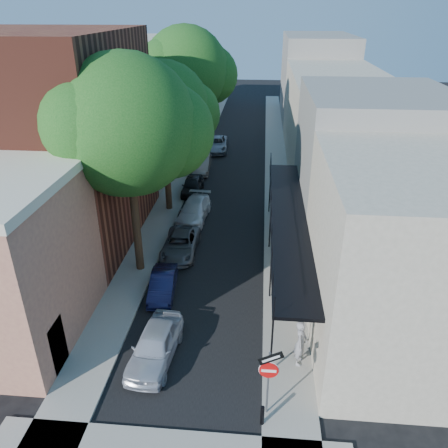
% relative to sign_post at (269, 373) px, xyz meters
% --- Properties ---
extents(ground, '(160.00, 160.00, 0.00)m').
position_rel_sign_post_xyz_m(ground, '(-3.16, -0.97, -2.04)').
color(ground, black).
rests_on(ground, ground).
extents(road_surface, '(6.00, 64.00, 0.01)m').
position_rel_sign_post_xyz_m(road_surface, '(-3.16, 29.03, -2.03)').
color(road_surface, black).
rests_on(road_surface, ground).
extents(sidewalk_left, '(2.00, 64.00, 0.12)m').
position_rel_sign_post_xyz_m(sidewalk_left, '(-7.16, 29.03, -1.98)').
color(sidewalk_left, gray).
rests_on(sidewalk_left, ground).
extents(sidewalk_right, '(2.00, 64.00, 0.12)m').
position_rel_sign_post_xyz_m(sidewalk_right, '(0.84, 29.03, -1.98)').
color(sidewalk_right, gray).
rests_on(sidewalk_right, ground).
extents(buildings_left, '(10.10, 59.10, 12.00)m').
position_rel_sign_post_xyz_m(buildings_left, '(-12.46, 27.79, 2.90)').
color(buildings_left, tan).
rests_on(buildings_left, ground).
extents(buildings_right, '(9.80, 55.00, 10.00)m').
position_rel_sign_post_xyz_m(buildings_right, '(5.83, 28.51, 2.39)').
color(buildings_right, beige).
rests_on(buildings_right, ground).
extents(sign_post, '(0.89, 0.17, 2.99)m').
position_rel_sign_post_xyz_m(sign_post, '(0.00, 0.00, 0.00)').
color(sign_post, '#595B60').
rests_on(sign_post, ground).
extents(bollard, '(0.14, 0.14, 0.80)m').
position_rel_sign_post_xyz_m(bollard, '(-0.16, -0.47, -1.52)').
color(bollard, black).
rests_on(bollard, sidewalk_right).
extents(oak_near, '(7.48, 6.80, 11.42)m').
position_rel_sign_post_xyz_m(oak_near, '(-6.53, 9.29, 5.84)').
color(oak_near, '#301C13').
rests_on(oak_near, ground).
extents(oak_mid, '(6.60, 6.00, 10.20)m').
position_rel_sign_post_xyz_m(oak_mid, '(-6.58, 17.26, 5.02)').
color(oak_mid, '#301C13').
rests_on(oak_mid, ground).
extents(oak_far, '(7.70, 7.00, 11.90)m').
position_rel_sign_post_xyz_m(oak_far, '(-6.51, 26.30, 6.22)').
color(oak_far, '#301C13').
rests_on(oak_far, ground).
extents(parked_car_a, '(1.95, 4.17, 1.38)m').
position_rel_sign_post_xyz_m(parked_car_a, '(-4.56, 2.41, -1.35)').
color(parked_car_a, '#A9AFBC').
rests_on(parked_car_a, ground).
extents(parked_car_b, '(1.46, 3.46, 1.11)m').
position_rel_sign_post_xyz_m(parked_car_b, '(-5.23, 6.92, -1.48)').
color(parked_car_b, '#111337').
rests_on(parked_car_b, ground).
extents(parked_car_c, '(1.98, 4.24, 1.18)m').
position_rel_sign_post_xyz_m(parked_car_c, '(-5.05, 11.02, -1.45)').
color(parked_car_c, '#55565C').
rests_on(parked_car_c, ground).
extents(parked_car_d, '(2.10, 4.57, 1.30)m').
position_rel_sign_post_xyz_m(parked_car_d, '(-4.94, 15.67, -1.39)').
color(parked_car_d, silver).
rests_on(parked_car_d, ground).
extents(parked_car_e, '(1.59, 3.78, 1.28)m').
position_rel_sign_post_xyz_m(parked_car_e, '(-5.76, 20.19, -1.40)').
color(parked_car_e, black).
rests_on(parked_car_e, ground).
extents(parked_car_f, '(1.69, 4.34, 1.41)m').
position_rel_sign_post_xyz_m(parked_car_f, '(-5.76, 25.22, -1.33)').
color(parked_car_f, slate).
rests_on(parked_car_f, ground).
extents(parked_car_g, '(2.51, 5.02, 1.36)m').
position_rel_sign_post_xyz_m(parked_car_g, '(-5.10, 31.42, -1.35)').
color(parked_car_g, gray).
rests_on(parked_car_g, ground).
extents(pedestrian, '(0.64, 0.83, 2.01)m').
position_rel_sign_post_xyz_m(pedestrian, '(1.31, 2.60, -0.91)').
color(pedestrian, gray).
rests_on(pedestrian, sidewalk_right).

